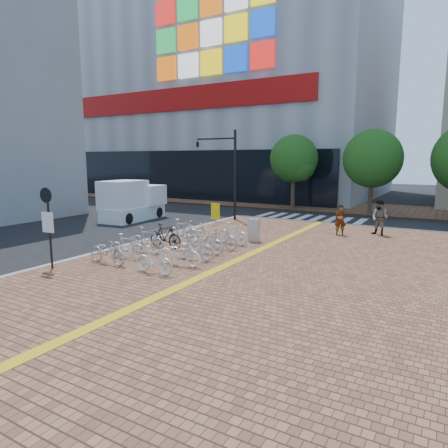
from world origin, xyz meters
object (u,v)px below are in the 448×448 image
Objects in this scene: yellow_sign at (215,215)px; box_truck at (132,201)px; bike_3 at (165,236)px; bike_5 at (196,230)px; notice_sign at (48,218)px; pedestrian_b at (380,218)px; bike_4 at (182,231)px; bike_2 at (147,240)px; bike_8 at (195,248)px; bike_1 at (127,246)px; pedestrian_a at (341,220)px; bike_6 at (154,260)px; bike_11 at (233,234)px; utility_box at (254,230)px; traffic_light_pole at (217,158)px; bike_0 at (108,251)px; bike_10 at (221,239)px; bike_9 at (206,242)px; bike_7 at (180,253)px.

box_truck is at bearing 157.53° from yellow_sign.
bike_5 is at bearing 3.23° from bike_3.
pedestrian_b is at bearing 54.24° from notice_sign.
bike_2 is at bearing 177.44° from bike_4.
bike_8 is at bearing -144.15° from bike_5.
bike_3 is at bearing 55.09° from bike_8.
bike_8 is at bearing -36.01° from box_truck.
bike_3 is at bearing -11.13° from bike_1.
pedestrian_a is 0.54× the size of notice_sign.
bike_11 is (0.03, 5.69, 0.03)m from bike_6.
bike_1 is at bearing 106.48° from bike_8.
pedestrian_a is (3.81, 4.98, 0.28)m from bike_11.
traffic_light_pole reaches higher than utility_box.
utility_box is 0.19× the size of traffic_light_pole.
bike_4 is 3.51m from utility_box.
pedestrian_a is 9.70m from traffic_light_pole.
bike_5 is at bearing 0.25° from bike_0.
bike_10 is (2.45, 2.15, -0.08)m from bike_2.
utility_box reaches higher than bike_0.
box_truck reaches higher than bike_9.
pedestrian_b is at bearing -5.62° from traffic_light_pole.
notice_sign reaches higher than yellow_sign.
bike_4 is 6.47m from notice_sign.
bike_9 is (-0.17, 2.10, 0.01)m from bike_7.
bike_9 is 11.14m from traffic_light_pole.
notice_sign is at bearing 159.73° from bike_2.
bike_1 is 1.23m from bike_2.
yellow_sign reaches higher than pedestrian_a.
bike_7 is at bearing -145.15° from bike_4.
bike_0 is 0.98× the size of bike_4.
bike_3 is 0.31× the size of traffic_light_pole.
bike_7 is 4.95m from notice_sign.
utility_box is at bearing -113.80° from pedestrian_b.
traffic_light_pole reaches higher than bike_8.
bike_1 is 2.37m from bike_3.
pedestrian_a reaches higher than bike_5.
yellow_sign is (-1.33, 3.78, 0.79)m from bike_8.
bike_7 is (2.57, 1.18, -0.01)m from bike_0.
bike_1 is 11.69m from box_truck.
bike_9 reaches higher than bike_10.
notice_sign is at bearing 132.98° from bike_9.
bike_4 is at bearing -116.17° from pedestrian_b.
bike_0 is 2.83m from bike_7.
bike_5 is at bearing 78.29° from notice_sign.
bike_1 is 1.07× the size of pedestrian_a.
bike_1 is at bearing -177.85° from bike_3.
bike_7 is 1.08× the size of bike_11.
bike_5 is at bearing -1.46° from bike_2.
bike_2 is 1.12× the size of bike_9.
bike_0 is 2.44m from bike_6.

